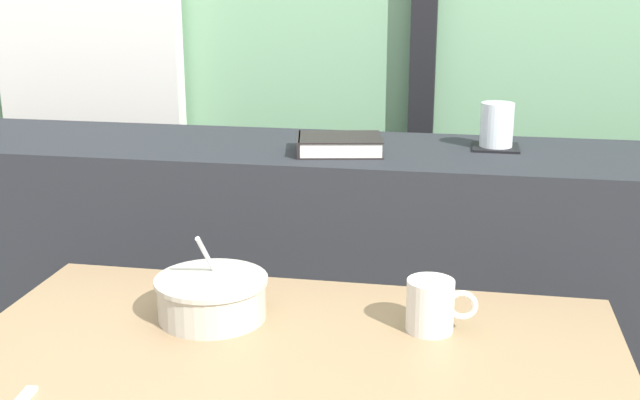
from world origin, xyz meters
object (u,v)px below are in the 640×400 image
(coaster_square, at_px, (495,147))
(juice_glass, at_px, (497,126))
(closed_book, at_px, (339,145))
(ceramic_mug, at_px, (432,305))
(soup_bowl, at_px, (212,298))

(coaster_square, bearing_deg, juice_glass, 180.00)
(closed_book, relative_size, ceramic_mug, 1.78)
(coaster_square, height_order, juice_glass, juice_glass)
(coaster_square, distance_m, soup_bowl, 0.75)
(juice_glass, xyz_separation_m, closed_book, (-0.33, -0.10, -0.03))
(coaster_square, bearing_deg, ceramic_mug, -100.78)
(coaster_square, relative_size, soup_bowl, 0.54)
(soup_bowl, bearing_deg, coaster_square, 51.06)
(juice_glass, xyz_separation_m, soup_bowl, (-0.47, -0.58, -0.20))
(coaster_square, bearing_deg, soup_bowl, -128.94)
(juice_glass, height_order, soup_bowl, juice_glass)
(coaster_square, distance_m, ceramic_mug, 0.59)
(closed_book, height_order, soup_bowl, closed_book)
(juice_glass, height_order, ceramic_mug, juice_glass)
(coaster_square, xyz_separation_m, soup_bowl, (-0.47, -0.58, -0.15))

